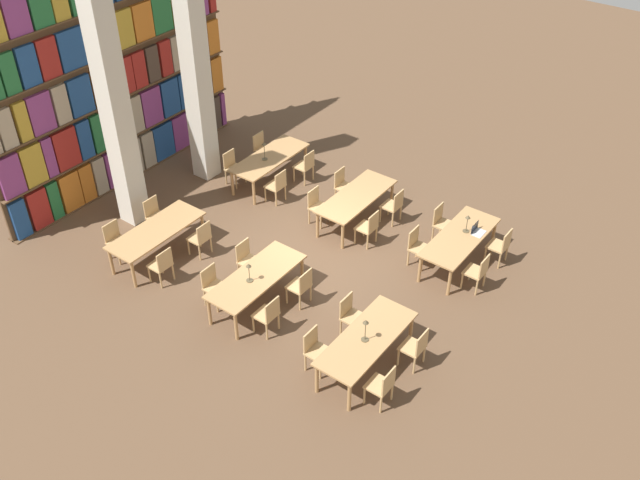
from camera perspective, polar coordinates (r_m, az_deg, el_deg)
ground_plane at (r=15.73m, az=-0.79°, el=-1.54°), size 40.00×40.00×0.00m
bookshelf_bank at (r=17.94m, az=-16.07°, el=12.20°), size 7.09×0.35×5.50m
pillar_left at (r=16.03m, az=-16.17°, el=10.47°), size 0.50×0.50×6.00m
pillar_center at (r=17.44m, az=-9.95°, el=13.63°), size 0.50×0.50×6.00m
reading_table_0 at (r=12.99m, az=3.73°, el=-8.03°), size 2.22×0.86×0.73m
chair_0 at (r=12.55m, az=4.99°, el=-11.51°), size 0.42×0.40×0.87m
chair_1 at (r=13.08m, az=-0.34°, el=-8.73°), size 0.42×0.40×0.87m
chair_2 at (r=13.23m, az=7.64°, el=-8.49°), size 0.42×0.40×0.87m
chair_3 at (r=13.73m, az=2.49°, el=-6.00°), size 0.42×0.40×0.87m
desk_lamp_0 at (r=12.66m, az=3.66°, el=-6.93°), size 0.14×0.14×0.49m
reading_table_1 at (r=15.51m, az=11.11°, el=0.07°), size 2.22×0.86×0.73m
chair_4 at (r=15.03m, az=12.50°, el=-2.46°), size 0.42×0.40×0.87m
chair_5 at (r=15.48m, az=7.81°, el=-0.47°), size 0.42×0.40×0.87m
chair_6 at (r=15.84m, az=14.24°, el=-0.42°), size 0.42×0.40×0.87m
chair_7 at (r=16.27m, az=9.73°, el=1.41°), size 0.42×0.40×0.87m
desk_lamp_1 at (r=15.47m, az=11.71°, el=1.52°), size 0.14×0.14×0.42m
laptop at (r=15.62m, az=12.49°, el=0.70°), size 0.32×0.22×0.21m
reading_table_2 at (r=14.27m, az=-5.10°, el=-3.08°), size 2.22×0.86×0.73m
chair_8 at (r=13.76m, az=-4.18°, el=-5.95°), size 0.42×0.40×0.87m
chair_9 at (r=14.51m, az=-8.51°, el=-3.58°), size 0.42×0.40×0.87m
chair_10 at (r=14.34m, az=-1.53°, el=-3.68°), size 0.42×0.40×0.87m
chair_11 at (r=15.07m, az=-5.82°, el=-1.53°), size 0.42×0.40×0.87m
desk_lamp_2 at (r=13.93m, az=-5.71°, el=-2.36°), size 0.14×0.14×0.43m
reading_table_3 at (r=16.50m, az=2.91°, el=3.37°), size 2.22×0.86×0.73m
chair_12 at (r=15.92m, az=3.90°, el=1.05°), size 0.42×0.40×0.87m
chair_13 at (r=16.58m, az=-0.22°, el=2.80°), size 0.42×0.40×0.87m
chair_14 at (r=16.66m, az=5.91°, el=2.78°), size 0.42×0.40×0.87m
chair_15 at (r=17.29m, az=1.88°, el=4.40°), size 0.42×0.40×0.87m
reading_table_4 at (r=15.82m, az=-12.95°, el=0.61°), size 2.22×0.86×0.73m
chair_16 at (r=15.21m, az=-12.54°, el=-1.93°), size 0.42×0.40×0.87m
chair_17 at (r=16.14m, az=-15.99°, el=0.02°), size 0.42×0.40×0.87m
chair_18 at (r=15.79m, az=-9.52°, el=0.20°), size 0.42×0.40×0.87m
chair_19 at (r=16.69m, az=-13.02°, el=1.97°), size 0.42×0.40×0.87m
reading_table_5 at (r=17.98m, az=-4.06°, el=6.46°), size 2.22×0.86×0.73m
chair_20 at (r=17.31m, az=-3.46°, el=4.40°), size 0.42×0.40×0.87m
chair_21 at (r=18.13m, az=-6.97°, el=5.84°), size 0.42×0.40×0.87m
chair_22 at (r=18.05m, az=-1.17°, el=5.98°), size 0.42×0.40×0.87m
chair_23 at (r=18.84m, az=-4.65°, el=7.32°), size 0.42×0.40×0.87m
desk_lamp_3 at (r=17.68m, az=-4.49°, el=7.36°), size 0.14×0.14×0.49m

